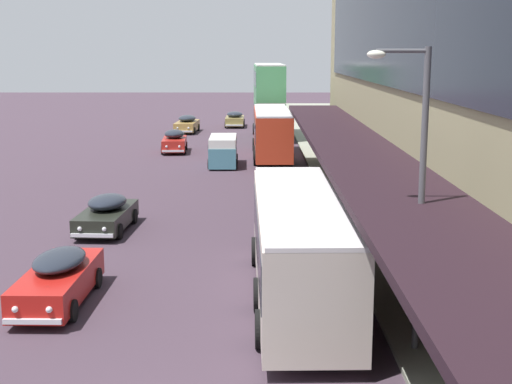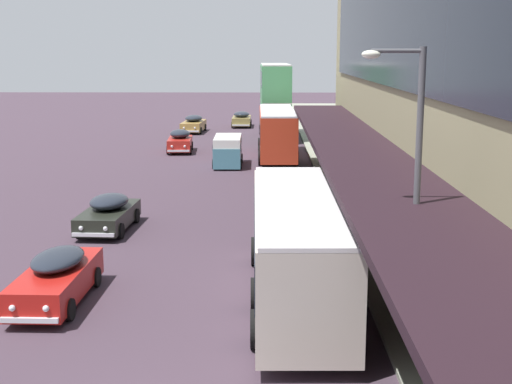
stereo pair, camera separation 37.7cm
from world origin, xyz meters
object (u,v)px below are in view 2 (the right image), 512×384
at_px(transit_bus_kerbside_far, 277,131).
at_px(sedan_oncoming_front, 180,141).
at_px(pedestrian_at_kerb, 449,302).
at_px(sedan_far_back, 57,277).
at_px(transit_bus_kerbside_front, 275,99).
at_px(sedan_lead_near, 109,213).
at_px(transit_bus_kerbside_rear, 296,242).
at_px(sedan_oncoming_rear, 194,124).
at_px(fire_hydrant, 415,321).
at_px(street_lamp, 411,180).
at_px(sedan_second_near, 242,119).
at_px(vw_van, 228,149).

xyz_separation_m(transit_bus_kerbside_far, sedan_oncoming_front, (-7.26, 3.00, -1.14)).
bearing_deg(pedestrian_at_kerb, sedan_far_back, 164.30).
bearing_deg(transit_bus_kerbside_front, sedan_lead_near, -102.84).
bearing_deg(transit_bus_kerbside_rear, transit_bus_kerbside_front, 90.24).
bearing_deg(sedan_oncoming_rear, pedestrian_at_kerb, -76.81).
bearing_deg(fire_hydrant, sedan_lead_near, 132.53).
height_order(pedestrian_at_kerb, street_lamp, street_lamp).
distance_m(sedan_lead_near, street_lamp, 16.56).
xyz_separation_m(transit_bus_kerbside_front, sedan_oncoming_front, (-7.25, -8.65, -2.63)).
height_order(sedan_oncoming_front, sedan_oncoming_rear, sedan_oncoming_front).
xyz_separation_m(sedan_second_near, sedan_lead_near, (-4.18, -42.28, -0.03)).
distance_m(sedan_lead_near, pedestrian_at_kerb, 16.52).
distance_m(vw_van, fire_hydrant, 29.69).
xyz_separation_m(sedan_oncoming_front, vw_van, (3.96, -6.50, 0.28)).
bearing_deg(transit_bus_kerbside_far, sedan_lead_near, -109.58).
xyz_separation_m(transit_bus_kerbside_far, street_lamp, (2.71, -33.46, 2.48)).
distance_m(transit_bus_kerbside_front, sedan_oncoming_front, 11.59).
relative_size(transit_bus_kerbside_far, sedan_far_back, 2.16).
bearing_deg(sedan_far_back, vw_van, 81.85).
xyz_separation_m(sedan_lead_near, pedestrian_at_kerb, (11.38, -11.96, 0.44)).
distance_m(transit_bus_kerbside_rear, vw_van, 26.37).
distance_m(sedan_second_near, sedan_lead_near, 42.48).
relative_size(sedan_lead_near, pedestrian_at_kerb, 2.52).
bearing_deg(vw_van, sedan_far_back, -98.15).
xyz_separation_m(transit_bus_kerbside_far, sedan_lead_near, (-7.44, -20.90, -1.22)).
distance_m(transit_bus_kerbside_rear, pedestrian_at_kerb, 5.02).
distance_m(transit_bus_kerbside_front, vw_van, 15.68).
distance_m(sedan_oncoming_front, vw_van, 7.62).
bearing_deg(transit_bus_kerbside_far, pedestrian_at_kerb, -83.16).
height_order(sedan_oncoming_front, fire_hydrant, sedan_oncoming_front).
height_order(transit_bus_kerbside_front, vw_van, transit_bus_kerbside_front).
relative_size(sedan_far_back, vw_van, 1.10).
xyz_separation_m(sedan_oncoming_front, sedan_lead_near, (-0.17, -23.90, -0.08)).
distance_m(sedan_far_back, pedestrian_at_kerb, 11.44).
height_order(transit_bus_kerbside_rear, pedestrian_at_kerb, transit_bus_kerbside_rear).
height_order(sedan_oncoming_rear, street_lamp, street_lamp).
bearing_deg(street_lamp, fire_hydrant, 64.23).
distance_m(street_lamp, fire_hydrant, 4.09).
bearing_deg(transit_bus_kerbside_far, sedan_second_near, 98.65).
bearing_deg(vw_van, sedan_oncoming_rear, 102.20).
relative_size(sedan_oncoming_rear, fire_hydrant, 7.23).
distance_m(sedan_oncoming_rear, pedestrian_at_kerb, 50.51).
bearing_deg(vw_van, transit_bus_kerbside_rear, -82.46).
bearing_deg(sedan_far_back, street_lamp, -20.67).
distance_m(transit_bus_kerbside_far, sedan_second_near, 21.65).
relative_size(transit_bus_kerbside_front, sedan_oncoming_rear, 1.83).
bearing_deg(sedan_oncoming_rear, sedan_far_back, -89.35).
bearing_deg(transit_bus_kerbside_far, transit_bus_kerbside_front, 90.09).
height_order(transit_bus_kerbside_far, street_lamp, street_lamp).
bearing_deg(sedan_oncoming_front, vw_van, -58.64).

